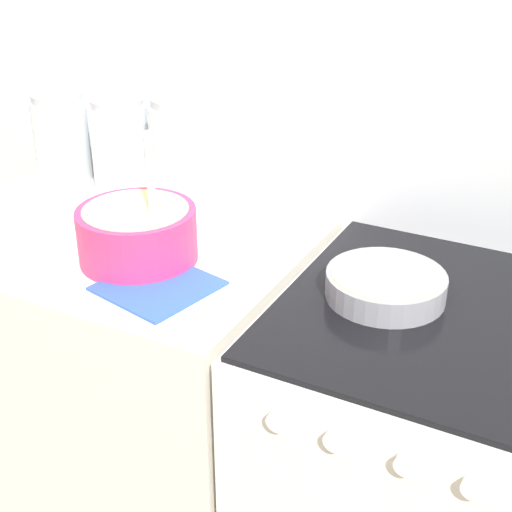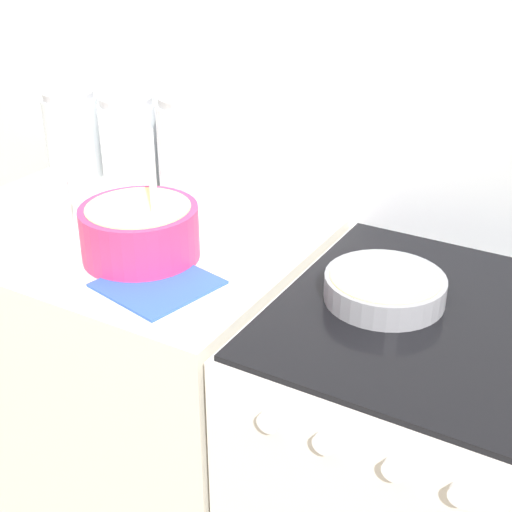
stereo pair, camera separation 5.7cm
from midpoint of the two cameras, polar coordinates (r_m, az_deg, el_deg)
The scene contains 10 objects.
wall_back at distance 1.72m, azimuth 6.95°, elevation 12.38°, with size 4.84×0.05×2.40m.
countertop_cabinet at distance 1.98m, azimuth -11.00°, elevation -10.07°, with size 0.92×0.68×0.91m.
stove at distance 1.70m, azimuth 11.23°, elevation -17.42°, with size 0.60×0.69×0.91m.
mixing_bowl at distance 1.58m, azimuth -10.51°, elevation 1.97°, with size 0.26×0.26×0.30m.
baking_pan at distance 1.44m, azimuth 9.22°, elevation -2.26°, with size 0.24×0.24×0.05m.
storage_jar_left at distance 2.09m, azimuth -16.00°, elevation 8.68°, with size 0.15×0.15×0.24m.
storage_jar_middle at distance 1.96m, azimuth -11.59°, elevation 8.13°, with size 0.15×0.15×0.25m.
storage_jar_right at distance 1.84m, azimuth -6.60°, elevation 7.66°, with size 0.17×0.17×0.28m.
tin_can at distance 1.77m, azimuth -17.03°, elevation 3.74°, with size 0.06×0.06×0.12m.
recipe_page at distance 1.49m, azimuth -8.94°, elevation -2.39°, with size 0.25×0.25×0.01m.
Camera 1 is at (0.56, -0.87, 1.63)m, focal length 50.00 mm.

